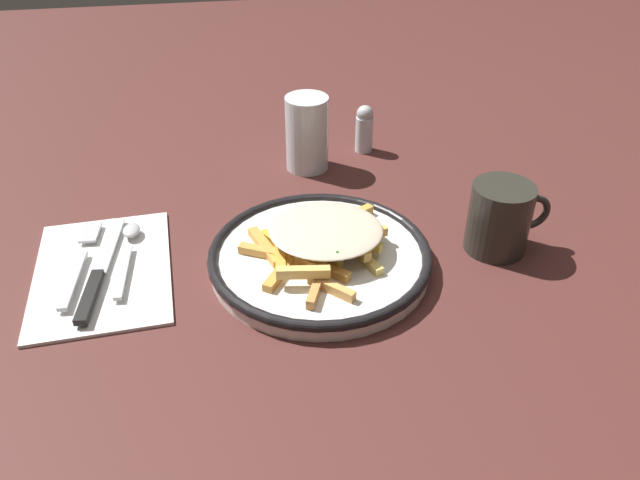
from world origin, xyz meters
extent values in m
plane|color=#4C2521|center=(0.00, 0.00, 0.00)|extent=(2.60, 2.60, 0.00)
cylinder|color=white|center=(0.00, 0.00, 0.01)|extent=(0.27, 0.27, 0.02)
torus|color=black|center=(0.00, 0.00, 0.02)|extent=(0.27, 0.27, 0.01)
cube|color=gold|center=(0.04, 0.00, 0.03)|extent=(0.07, 0.05, 0.01)
cube|color=#E0B950|center=(-0.01, 0.04, 0.04)|extent=(0.06, 0.06, 0.01)
cube|color=#EDBD50|center=(0.01, 0.04, 0.02)|extent=(0.06, 0.05, 0.01)
cube|color=#D6B758|center=(0.05, 0.04, 0.02)|extent=(0.06, 0.06, 0.01)
cube|color=#E0B54E|center=(-0.01, 0.00, 0.03)|extent=(0.06, 0.08, 0.01)
cube|color=gold|center=(-0.07, 0.02, 0.02)|extent=(0.04, 0.08, 0.01)
cube|color=#E8C866|center=(0.05, -0.02, 0.02)|extent=(0.04, 0.08, 0.01)
cube|color=#CC8B3A|center=(-0.01, -0.03, 0.02)|extent=(0.07, 0.07, 0.01)
cube|color=#D18844|center=(-0.01, -0.06, 0.03)|extent=(0.04, 0.08, 0.01)
cube|color=gold|center=(0.05, 0.06, 0.03)|extent=(0.08, 0.05, 0.01)
cube|color=gold|center=(-0.05, 0.02, 0.02)|extent=(0.04, 0.06, 0.01)
cube|color=#E7BA5D|center=(-0.03, -0.06, 0.04)|extent=(0.06, 0.02, 0.01)
cube|color=#ECB750|center=(0.05, 0.00, 0.04)|extent=(0.08, 0.03, 0.01)
cube|color=gold|center=(-0.05, -0.03, 0.02)|extent=(0.06, 0.08, 0.01)
cube|color=gold|center=(-0.05, 0.00, 0.02)|extent=(0.09, 0.05, 0.01)
cube|color=gold|center=(0.02, 0.02, 0.02)|extent=(0.04, 0.06, 0.01)
cube|color=gold|center=(-0.05, 0.01, 0.03)|extent=(0.02, 0.09, 0.01)
cube|color=gold|center=(0.04, 0.06, 0.03)|extent=(0.07, 0.02, 0.01)
cube|color=gold|center=(0.01, 0.04, 0.04)|extent=(0.07, 0.02, 0.01)
cube|color=#E6B459|center=(0.04, 0.00, 0.04)|extent=(0.02, 0.09, 0.01)
cube|color=#E7A452|center=(0.00, -0.07, 0.03)|extent=(0.05, 0.05, 0.01)
ellipsoid|color=beige|center=(0.01, 0.01, 0.05)|extent=(0.17, 0.16, 0.01)
cube|color=#2F6A2E|center=(0.02, -0.01, 0.05)|extent=(0.00, 0.00, 0.00)
cube|color=#386E1D|center=(0.01, 0.02, 0.05)|extent=(0.00, 0.00, 0.00)
cube|color=#20631C|center=(0.02, -0.01, 0.05)|extent=(0.00, 0.00, 0.00)
cube|color=#256021|center=(0.01, -0.04, 0.05)|extent=(0.00, 0.00, 0.00)
cube|color=silver|center=(-0.26, 0.03, 0.00)|extent=(0.18, 0.24, 0.01)
cube|color=silver|center=(-0.29, 0.01, 0.01)|extent=(0.02, 0.11, 0.01)
cube|color=silver|center=(-0.29, 0.11, 0.01)|extent=(0.03, 0.05, 0.00)
cube|color=black|center=(-0.27, -0.03, 0.01)|extent=(0.02, 0.09, 0.01)
cube|color=silver|center=(-0.26, 0.08, 0.01)|extent=(0.03, 0.12, 0.00)
cube|color=silver|center=(-0.24, 0.02, 0.01)|extent=(0.01, 0.10, 0.00)
ellipsoid|color=silver|center=(-0.23, 0.10, 0.01)|extent=(0.02, 0.03, 0.01)
cylinder|color=silver|center=(0.02, 0.26, 0.06)|extent=(0.07, 0.07, 0.12)
cylinder|color=#2B2A24|center=(0.23, 0.00, 0.05)|extent=(0.08, 0.08, 0.09)
torus|color=#2B2A24|center=(0.27, 0.00, 0.05)|extent=(0.05, 0.01, 0.05)
cylinder|color=silver|center=(0.12, 0.30, 0.03)|extent=(0.03, 0.03, 0.06)
sphere|color=#B7BABF|center=(0.12, 0.30, 0.06)|extent=(0.03, 0.03, 0.03)
camera|label=1|loc=(-0.11, -0.61, 0.47)|focal=35.07mm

